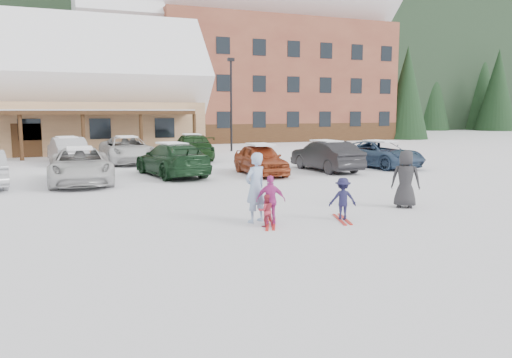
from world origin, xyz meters
name	(u,v)px	position (x,y,z in m)	size (l,w,h in m)	color
ground	(259,220)	(0.00, 0.00, 0.00)	(160.00, 160.00, 0.00)	white
forested_hillside	(83,21)	(0.00, 85.00, 19.00)	(300.00, 70.00, 38.00)	black
alpine_hotel	(250,57)	(14.27, 38.00, 8.63)	(31.48, 14.01, 21.48)	brown
lamp_post	(231,99)	(6.99, 22.92, 3.84)	(0.50, 0.25, 6.87)	black
conifer_1	(407,80)	(30.00, 32.00, 6.26)	(4.84, 4.84, 11.22)	black
conifer_3	(162,92)	(6.00, 44.00, 5.12)	(3.96, 3.96, 9.18)	black
conifer_4	(365,85)	(34.00, 46.00, 6.54)	(5.06, 5.06, 11.73)	black
adult_skier	(255,188)	(-0.20, -0.23, 0.95)	(0.69, 0.45, 1.90)	#8FA9CD
toddler_red	(266,211)	(-0.15, -0.84, 0.43)	(0.41, 0.32, 0.85)	#AD2C3F
child_navy	(343,199)	(2.14, -0.85, 0.59)	(0.76, 0.44, 1.18)	#19183B
skis_child_navy	(342,219)	(2.14, -0.85, 0.01)	(0.20, 1.40, 0.03)	red
child_magenta	(271,200)	(0.06, -0.68, 0.66)	(0.77, 0.32, 1.32)	#C33796
skis_child_magenta	(271,224)	(0.06, -0.68, 0.01)	(0.20, 1.40, 0.03)	red
bystander_dark	(406,179)	(4.89, -0.03, 0.90)	(0.88, 0.57, 1.81)	#272629
parked_car_2	(80,166)	(-4.28, 9.25, 0.74)	(2.46, 5.34, 1.48)	silver
parked_car_3	(172,160)	(-0.23, 10.19, 0.76)	(2.14, 5.27, 1.53)	#14321A
parked_car_4	(260,159)	(3.76, 9.18, 0.72)	(1.70, 4.23, 1.44)	#9F4120
parked_car_5	(326,156)	(7.39, 9.34, 0.76)	(1.60, 4.59, 1.51)	black
parked_car_6	(380,154)	(10.92, 9.77, 0.70)	(2.33, 5.06, 1.41)	#334A69
parked_car_9	(67,151)	(-4.65, 17.71, 0.77)	(1.62, 4.65, 1.53)	#B6B7BB
parked_car_10	(127,150)	(-1.43, 16.90, 0.77)	(2.55, 5.54, 1.54)	silver
parked_car_11	(192,147)	(2.60, 17.60, 0.78)	(2.19, 5.40, 1.57)	#163615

